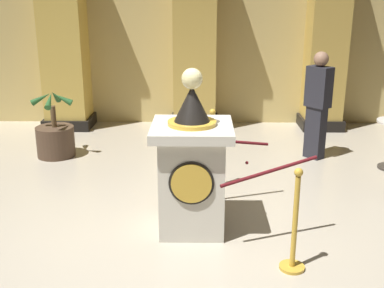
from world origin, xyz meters
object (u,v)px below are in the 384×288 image
object	(u,v)px
pedestal_clock	(192,168)
stanchion_near	(294,235)
bystander_guest	(318,103)
stanchion_far	(212,160)
potted_palm_left	(55,138)

from	to	relation	value
pedestal_clock	stanchion_near	world-z (taller)	pedestal_clock
stanchion_near	bystander_guest	size ratio (longest dim) A/B	0.61
stanchion_far	bystander_guest	world-z (taller)	bystander_guest
pedestal_clock	stanchion_far	world-z (taller)	pedestal_clock
pedestal_clock	stanchion_far	distance (m)	1.24
bystander_guest	potted_palm_left	bearing A→B (deg)	179.94
potted_palm_left	stanchion_far	bearing A→B (deg)	-26.72
stanchion_far	bystander_guest	distance (m)	2.09
pedestal_clock	stanchion_near	bearing A→B (deg)	-39.85
pedestal_clock	bystander_guest	size ratio (longest dim) A/B	1.07
stanchion_near	stanchion_far	world-z (taller)	stanchion_far
pedestal_clock	stanchion_near	distance (m)	1.29
pedestal_clock	stanchion_near	size ratio (longest dim) A/B	1.75
stanchion_near	bystander_guest	distance (m)	3.36
potted_palm_left	bystander_guest	world-z (taller)	bystander_guest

